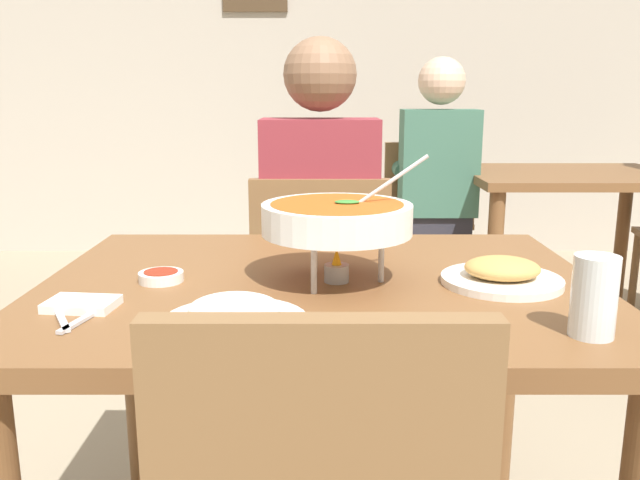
{
  "coord_description": "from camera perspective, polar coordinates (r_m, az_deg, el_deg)",
  "views": [
    {
      "loc": [
        -0.0,
        -1.29,
        1.15
      ],
      "look_at": [
        0.0,
        0.15,
        0.82
      ],
      "focal_mm": 36.67,
      "sensor_mm": 36.0,
      "label": 1
    }
  ],
  "objects": [
    {
      "name": "cafe_rear_partition",
      "position": [
        4.77,
        -0.02,
        17.0
      ],
      "size": [
        10.0,
        0.1,
        3.0
      ],
      "primitive_type": "cube",
      "color": "#BCB2A3",
      "rests_on": "ground_plane"
    },
    {
      "name": "dining_table_main",
      "position": [
        1.38,
        0.0,
        -8.42
      ],
      "size": [
        1.13,
        0.88,
        0.77
      ],
      "color": "brown",
      "rests_on": "ground_plane"
    },
    {
      "name": "chair_diner_main",
      "position": [
        2.11,
        -0.01,
        -4.84
      ],
      "size": [
        0.44,
        0.44,
        0.9
      ],
      "color": "brown",
      "rests_on": "ground_plane"
    },
    {
      "name": "diner_main",
      "position": [
        2.08,
        -0.01,
        1.64
      ],
      "size": [
        0.4,
        0.45,
        1.31
      ],
      "color": "#2D2D38",
      "rests_on": "ground_plane"
    },
    {
      "name": "curry_bowl",
      "position": [
        1.3,
        1.49,
        1.82
      ],
      "size": [
        0.33,
        0.3,
        0.26
      ],
      "color": "silver",
      "rests_on": "dining_table_main"
    },
    {
      "name": "rice_plate",
      "position": [
        1.08,
        -7.46,
        -6.6
      ],
      "size": [
        0.24,
        0.24,
        0.06
      ],
      "color": "white",
      "rests_on": "dining_table_main"
    },
    {
      "name": "appetizer_plate",
      "position": [
        1.35,
        15.59,
        -2.9
      ],
      "size": [
        0.24,
        0.24,
        0.06
      ],
      "color": "white",
      "rests_on": "dining_table_main"
    },
    {
      "name": "sauce_dish",
      "position": [
        1.36,
        -13.7,
        -3.09
      ],
      "size": [
        0.09,
        0.09,
        0.02
      ],
      "color": "white",
      "rests_on": "dining_table_main"
    },
    {
      "name": "napkin_folded",
      "position": [
        1.24,
        -20.07,
        -5.27
      ],
      "size": [
        0.13,
        0.09,
        0.02
      ],
      "primitive_type": "cube",
      "rotation": [
        0.0,
        0.0,
        -0.11
      ],
      "color": "white",
      "rests_on": "dining_table_main"
    },
    {
      "name": "fork_utensil",
      "position": [
        1.2,
        -21.75,
        -6.15
      ],
      "size": [
        0.09,
        0.16,
        0.01
      ],
      "primitive_type": "cube",
      "rotation": [
        0.0,
        0.0,
        0.5
      ],
      "color": "silver",
      "rests_on": "dining_table_main"
    },
    {
      "name": "spoon_utensil",
      "position": [
        1.19,
        -19.49,
        -6.24
      ],
      "size": [
        0.05,
        0.17,
        0.01
      ],
      "primitive_type": "cube",
      "rotation": [
        0.0,
        0.0,
        -0.23
      ],
      "color": "silver",
      "rests_on": "dining_table_main"
    },
    {
      "name": "drink_glass",
      "position": [
        1.11,
        22.79,
        -4.89
      ],
      "size": [
        0.07,
        0.07,
        0.13
      ],
      "color": "silver",
      "rests_on": "dining_table_main"
    },
    {
      "name": "dining_table_far",
      "position": [
        3.41,
        20.85,
        3.25
      ],
      "size": [
        1.0,
        0.8,
        0.77
      ],
      "color": "brown",
      "rests_on": "ground_plane"
    },
    {
      "name": "chair_bg_middle",
      "position": [
        3.34,
        9.3,
        1.59
      ],
      "size": [
        0.44,
        0.44,
        0.9
      ],
      "color": "brown",
      "rests_on": "ground_plane"
    },
    {
      "name": "chair_bg_right",
      "position": [
        3.78,
        10.46,
        2.82
      ],
      "size": [
        0.48,
        0.48,
        0.9
      ],
      "color": "brown",
      "rests_on": "ground_plane"
    },
    {
      "name": "patron_bg_middle",
      "position": [
        3.23,
        10.11,
        5.42
      ],
      "size": [
        0.4,
        0.45,
        1.31
      ],
      "color": "#2D2D38",
      "rests_on": "ground_plane"
    }
  ]
}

